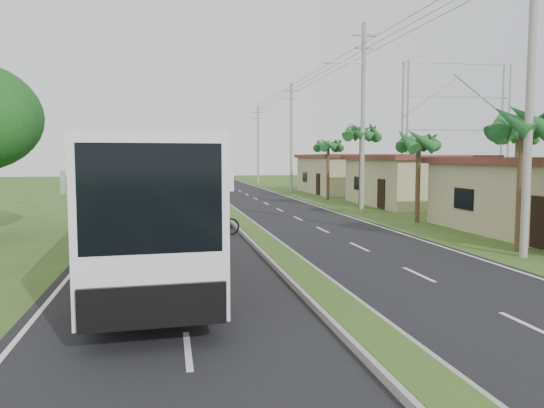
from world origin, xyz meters
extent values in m
plane|color=#354F1C|center=(0.00, 0.00, 0.00)|extent=(180.00, 180.00, 0.00)
cube|color=black|center=(0.00, 20.00, 0.01)|extent=(14.00, 160.00, 0.02)
cube|color=gray|center=(0.00, 20.00, 0.10)|extent=(1.20, 160.00, 0.17)
cube|color=#354F1C|center=(0.00, 20.00, 0.18)|extent=(0.95, 160.00, 0.02)
cube|color=silver|center=(-6.70, 20.00, 0.00)|extent=(0.12, 160.00, 0.01)
cube|color=silver|center=(6.70, 20.00, 0.00)|extent=(0.12, 160.00, 0.01)
cube|color=tan|center=(14.00, 22.00, 1.68)|extent=(7.00, 10.00, 3.35)
cube|color=#54231D|center=(14.00, 22.00, 3.51)|extent=(7.60, 10.60, 0.32)
cube|color=tan|center=(14.00, 36.00, 1.75)|extent=(8.00, 11.00, 3.50)
cube|color=#54231D|center=(14.00, 36.00, 3.66)|extent=(8.60, 11.60, 0.32)
cylinder|color=#473321|center=(9.00, 3.00, 2.50)|extent=(0.26, 0.26, 5.00)
cylinder|color=#473321|center=(9.40, 12.00, 2.30)|extent=(0.26, 0.26, 4.60)
cylinder|color=#473321|center=(8.80, 19.00, 2.70)|extent=(0.26, 0.26, 5.40)
cylinder|color=#473321|center=(9.30, 28.00, 2.40)|extent=(0.26, 0.26, 4.80)
cylinder|color=#473321|center=(17.50, 15.00, 2.60)|extent=(0.26, 0.26, 5.20)
cylinder|color=gray|center=(8.50, 2.00, 5.50)|extent=(0.28, 0.28, 11.00)
cylinder|color=gray|center=(8.50, 18.00, 6.00)|extent=(0.28, 0.28, 12.00)
cube|color=gray|center=(8.50, 18.00, 11.20)|extent=(1.60, 0.12, 0.12)
cube|color=gray|center=(8.50, 18.00, 10.40)|extent=(1.20, 0.10, 0.10)
cube|color=gray|center=(7.30, 18.00, 9.50)|extent=(2.40, 0.10, 0.10)
cylinder|color=gray|center=(8.50, 38.00, 5.50)|extent=(0.28, 0.28, 11.00)
cube|color=gray|center=(8.50, 38.00, 10.20)|extent=(1.60, 0.12, 0.12)
cube|color=gray|center=(8.50, 38.00, 9.40)|extent=(1.20, 0.10, 0.10)
cylinder|color=gray|center=(8.50, 58.00, 5.25)|extent=(0.28, 0.28, 10.50)
cube|color=gray|center=(8.50, 58.00, 9.70)|extent=(1.60, 0.12, 0.12)
cube|color=gray|center=(8.50, 58.00, 8.90)|extent=(1.20, 0.10, 0.10)
cylinder|color=gray|center=(17.00, 29.50, 6.00)|extent=(0.18, 0.18, 12.00)
cylinder|color=gray|center=(27.00, 29.50, 6.00)|extent=(0.18, 0.18, 12.00)
cylinder|color=gray|center=(17.00, 30.50, 6.00)|extent=(0.18, 0.18, 12.00)
cylinder|color=gray|center=(27.00, 30.50, 6.00)|extent=(0.18, 0.18, 12.00)
cube|color=gray|center=(22.00, 30.00, 6.00)|extent=(10.00, 0.14, 0.14)
cube|color=gray|center=(22.00, 30.00, 9.00)|extent=(10.00, 0.14, 0.14)
cube|color=gray|center=(22.00, 30.00, 12.00)|extent=(10.00, 0.14, 0.14)
cube|color=white|center=(-4.42, 1.57, 2.23)|extent=(3.41, 13.32, 3.46)
cube|color=black|center=(-4.46, 2.23, 2.99)|extent=(3.33, 10.68, 1.39)
cube|color=black|center=(-4.09, -4.96, 2.78)|extent=(2.48, 0.26, 1.94)
cube|color=red|center=(-4.36, 0.25, 1.53)|extent=(3.08, 5.85, 0.60)
cube|color=yellow|center=(-4.44, 1.90, 1.26)|extent=(2.96, 3.44, 0.27)
cube|color=white|center=(-4.49, 2.89, 4.11)|extent=(1.67, 2.71, 0.31)
cylinder|color=black|center=(-5.45, -2.67, 0.57)|extent=(0.41, 1.16, 1.14)
cylinder|color=black|center=(-2.97, -2.54, 0.57)|extent=(0.41, 1.16, 1.14)
cylinder|color=black|center=(-5.84, 5.02, 0.57)|extent=(0.41, 1.16, 1.14)
cylinder|color=black|center=(-3.36, 5.15, 0.57)|extent=(0.41, 1.16, 1.14)
cube|color=white|center=(-5.09, 53.17, 1.65)|extent=(2.59, 10.87, 3.01)
cube|color=black|center=(-5.08, 53.64, 2.55)|extent=(2.58, 8.05, 1.02)
cube|color=orange|center=(-5.11, 52.22, 1.07)|extent=(2.52, 5.23, 0.33)
cylinder|color=black|center=(-6.23, 48.72, 0.45)|extent=(0.30, 0.91, 0.90)
cylinder|color=black|center=(-4.16, 48.67, 0.45)|extent=(0.30, 0.91, 0.90)
cylinder|color=black|center=(-6.04, 57.19, 0.45)|extent=(0.30, 0.91, 0.90)
cylinder|color=black|center=(-3.97, 57.14, 0.45)|extent=(0.30, 0.91, 0.90)
imported|color=black|center=(-1.64, 9.29, 0.60)|extent=(2.09, 1.01, 1.21)
imported|color=maroon|center=(-1.64, 9.29, 1.47)|extent=(0.75, 0.58, 1.84)
camera|label=1|loc=(-3.80, -14.43, 3.50)|focal=35.00mm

